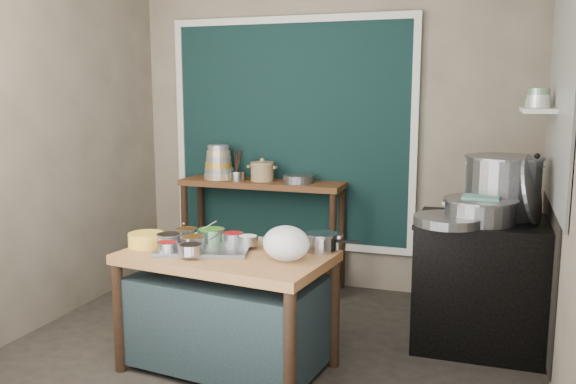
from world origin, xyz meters
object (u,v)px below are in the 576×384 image
(saucepan, at_px, (321,242))
(steamer, at_px, (480,211))
(stock_pot, at_px, (503,186))
(stove_block, at_px, (485,285))
(yellow_basin, at_px, (146,240))
(back_counter, at_px, (262,234))
(prep_table, at_px, (227,311))
(utensil_cup, at_px, (238,176))
(ceramic_crock, at_px, (262,173))
(condiment_tray, at_px, (204,248))

(saucepan, relative_size, steamer, 0.43)
(stock_pot, xyz_separation_m, steamer, (-0.13, -0.26, -0.13))
(stove_block, bearing_deg, yellow_basin, -155.89)
(back_counter, xyz_separation_m, yellow_basin, (-0.15, -1.65, 0.32))
(prep_table, bearing_deg, steamer, 35.36)
(back_counter, height_order, utensil_cup, utensil_cup)
(stock_pot, distance_m, steamer, 0.32)
(saucepan, bearing_deg, ceramic_crock, 114.32)
(saucepan, distance_m, ceramic_crock, 1.68)
(saucepan, xyz_separation_m, utensil_cup, (-1.14, 1.34, 0.18))
(utensil_cup, height_order, ceramic_crock, ceramic_crock)
(yellow_basin, height_order, steamer, steamer)
(stove_block, xyz_separation_m, condiment_tray, (-1.66, -0.88, 0.34))
(condiment_tray, distance_m, saucepan, 0.73)
(saucepan, bearing_deg, stock_pot, 28.74)
(saucepan, bearing_deg, stove_block, 25.21)
(stove_block, height_order, steamer, steamer)
(prep_table, distance_m, utensil_cup, 1.79)
(prep_table, height_order, stove_block, stove_block)
(stock_pot, bearing_deg, back_counter, 163.78)
(prep_table, height_order, stock_pot, stock_pot)
(stock_pot, bearing_deg, saucepan, -141.88)
(back_counter, distance_m, steamer, 2.09)
(yellow_basin, relative_size, steamer, 0.47)
(stove_block, relative_size, condiment_tray, 1.60)
(back_counter, bearing_deg, stock_pot, -16.22)
(stock_pot, relative_size, steamer, 1.09)
(condiment_tray, xyz_separation_m, stock_pot, (1.74, 1.03, 0.32))
(back_counter, bearing_deg, stove_block, -21.02)
(ceramic_crock, bearing_deg, saucepan, -56.30)
(condiment_tray, relative_size, ceramic_crock, 2.59)
(prep_table, bearing_deg, saucepan, 29.83)
(yellow_basin, xyz_separation_m, stock_pot, (2.13, 1.07, 0.29))
(yellow_basin, xyz_separation_m, ceramic_crock, (0.15, 1.64, 0.23))
(yellow_basin, height_order, ceramic_crock, ceramic_crock)
(prep_table, bearing_deg, stock_pot, 40.44)
(stove_block, relative_size, utensil_cup, 6.49)
(back_counter, bearing_deg, steamer, -24.40)
(saucepan, xyz_separation_m, steamer, (0.92, 0.56, 0.15))
(prep_table, height_order, steamer, steamer)
(back_counter, relative_size, steamer, 2.99)
(steamer, bearing_deg, utensil_cup, 159.19)
(stove_block, relative_size, stock_pot, 1.70)
(stock_pot, bearing_deg, steamer, -116.69)
(yellow_basin, relative_size, stock_pot, 0.43)
(prep_table, relative_size, saucepan, 5.98)
(prep_table, distance_m, back_counter, 1.67)
(condiment_tray, bearing_deg, stove_block, 27.78)
(stove_block, distance_m, ceramic_crock, 2.11)
(utensil_cup, distance_m, steamer, 2.20)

